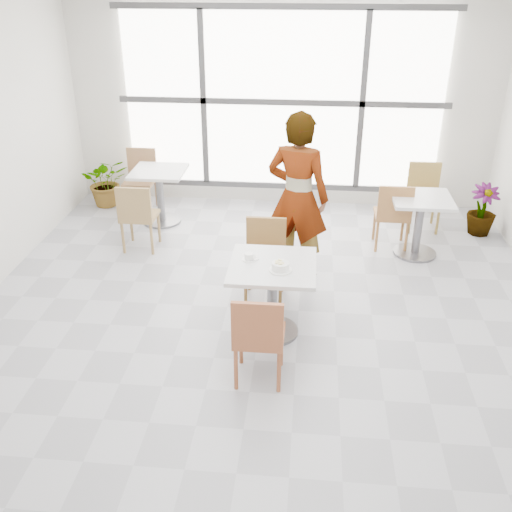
# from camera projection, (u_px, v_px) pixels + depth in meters

# --- Properties ---
(floor) EXTENTS (7.00, 7.00, 0.00)m
(floor) POSITION_uv_depth(u_px,v_px,m) (259.00, 333.00, 5.66)
(floor) COLOR #9E9EA5
(floor) RESTS_ON ground
(wall_back) EXTENTS (6.00, 0.00, 6.00)m
(wall_back) POSITION_uv_depth(u_px,v_px,m) (282.00, 101.00, 8.07)
(wall_back) COLOR silver
(wall_back) RESTS_ON ground
(window) EXTENTS (4.60, 0.07, 2.52)m
(window) POSITION_uv_depth(u_px,v_px,m) (282.00, 102.00, 8.02)
(window) COLOR white
(window) RESTS_ON ground
(main_table) EXTENTS (0.80, 0.80, 0.75)m
(main_table) POSITION_uv_depth(u_px,v_px,m) (272.00, 286.00, 5.44)
(main_table) COLOR silver
(main_table) RESTS_ON ground
(chair_near) EXTENTS (0.42, 0.42, 0.87)m
(chair_near) POSITION_uv_depth(u_px,v_px,m) (258.00, 334.00, 4.77)
(chair_near) COLOR #9B5332
(chair_near) RESTS_ON ground
(chair_far) EXTENTS (0.42, 0.42, 0.87)m
(chair_far) POSITION_uv_depth(u_px,v_px,m) (265.00, 254.00, 6.07)
(chair_far) COLOR brown
(chair_far) RESTS_ON ground
(oatmeal_bowl) EXTENTS (0.21, 0.21, 0.09)m
(oatmeal_bowl) POSITION_uv_depth(u_px,v_px,m) (280.00, 266.00, 5.21)
(oatmeal_bowl) COLOR white
(oatmeal_bowl) RESTS_ON main_table
(coffee_cup) EXTENTS (0.16, 0.13, 0.07)m
(coffee_cup) POSITION_uv_depth(u_px,v_px,m) (249.00, 257.00, 5.40)
(coffee_cup) COLOR white
(coffee_cup) RESTS_ON main_table
(person) EXTENTS (0.79, 0.63, 1.89)m
(person) POSITION_uv_depth(u_px,v_px,m) (298.00, 198.00, 6.29)
(person) COLOR black
(person) RESTS_ON ground
(bg_table_left) EXTENTS (0.70, 0.70, 0.75)m
(bg_table_left) POSITION_uv_depth(u_px,v_px,m) (160.00, 189.00, 7.84)
(bg_table_left) COLOR silver
(bg_table_left) RESTS_ON ground
(bg_table_right) EXTENTS (0.70, 0.70, 0.75)m
(bg_table_right) POSITION_uv_depth(u_px,v_px,m) (419.00, 218.00, 6.96)
(bg_table_right) COLOR silver
(bg_table_right) RESTS_ON ground
(bg_chair_left_near) EXTENTS (0.42, 0.42, 0.87)m
(bg_chair_left_near) POSITION_uv_depth(u_px,v_px,m) (137.00, 213.00, 7.05)
(bg_chair_left_near) COLOR olive
(bg_chair_left_near) RESTS_ON ground
(bg_chair_left_far) EXTENTS (0.42, 0.42, 0.87)m
(bg_chair_left_far) POSITION_uv_depth(u_px,v_px,m) (141.00, 175.00, 8.30)
(bg_chair_left_far) COLOR #9C6F48
(bg_chair_left_far) RESTS_ON ground
(bg_chair_right_near) EXTENTS (0.42, 0.42, 0.87)m
(bg_chair_right_near) POSITION_uv_depth(u_px,v_px,m) (393.00, 212.00, 7.08)
(bg_chair_right_near) COLOR #A46C3B
(bg_chair_right_near) RESTS_ON ground
(bg_chair_right_far) EXTENTS (0.42, 0.42, 0.87)m
(bg_chair_right_far) POSITION_uv_depth(u_px,v_px,m) (424.00, 191.00, 7.71)
(bg_chair_right_far) COLOR #A38240
(bg_chair_right_far) RESTS_ON ground
(plant_left) EXTENTS (0.81, 0.76, 0.73)m
(plant_left) POSITION_uv_depth(u_px,v_px,m) (106.00, 182.00, 8.46)
(plant_left) COLOR #50873F
(plant_left) RESTS_ON ground
(plant_right) EXTENTS (0.41, 0.41, 0.68)m
(plant_right) POSITION_uv_depth(u_px,v_px,m) (482.00, 210.00, 7.56)
(plant_right) COLOR #557C45
(plant_right) RESTS_ON ground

